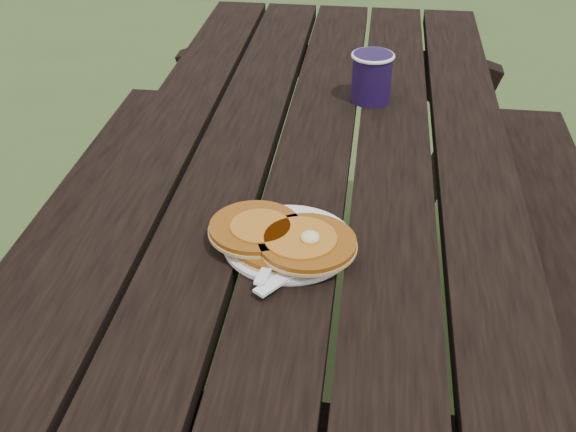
# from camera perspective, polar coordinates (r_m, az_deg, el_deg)

# --- Properties ---
(ground) EXTENTS (60.00, 60.00, 0.00)m
(ground) POSITION_cam_1_polar(r_m,az_deg,el_deg) (1.86, 1.57, -15.55)
(ground) COLOR #364F21
(ground) RESTS_ON ground
(picnic_table) EXTENTS (1.36, 1.80, 0.75)m
(picnic_table) POSITION_cam_1_polar(r_m,az_deg,el_deg) (1.60, 1.77, -6.89)
(picnic_table) COLOR black
(picnic_table) RESTS_ON ground
(plate) EXTENTS (0.22, 0.22, 0.01)m
(plate) POSITION_cam_1_polar(r_m,az_deg,el_deg) (1.11, 0.07, -2.19)
(plate) COLOR white
(plate) RESTS_ON picnic_table
(pancake_stack) EXTENTS (0.23, 0.17, 0.04)m
(pancake_stack) POSITION_cam_1_polar(r_m,az_deg,el_deg) (1.09, -0.44, -1.74)
(pancake_stack) COLOR #954F10
(pancake_stack) RESTS_ON plate
(knife) EXTENTS (0.12, 0.16, 0.00)m
(knife) POSITION_cam_1_polar(r_m,az_deg,el_deg) (1.06, 1.07, -3.92)
(knife) COLOR white
(knife) RESTS_ON plate
(fork) EXTENTS (0.06, 0.16, 0.01)m
(fork) POSITION_cam_1_polar(r_m,az_deg,el_deg) (1.05, -1.36, -3.63)
(fork) COLOR white
(fork) RESTS_ON plate
(coffee_cup) EXTENTS (0.09, 0.09, 0.11)m
(coffee_cup) POSITION_cam_1_polar(r_m,az_deg,el_deg) (1.57, 6.64, 11.05)
(coffee_cup) COLOR #1A0C33
(coffee_cup) RESTS_ON picnic_table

